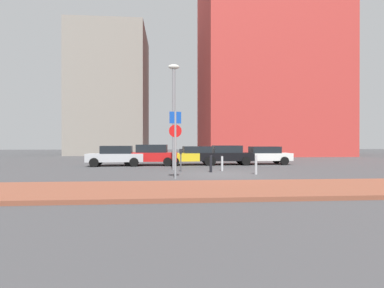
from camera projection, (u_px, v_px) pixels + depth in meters
ground_plane at (219, 174)px, 15.82m from camera, size 120.00×120.00×0.00m
sidewalk_brick at (246, 189)px, 10.27m from camera, size 40.00×3.86×0.14m
parked_car_silver at (116, 155)px, 21.44m from camera, size 4.14×2.11×1.48m
parked_car_red at (150, 155)px, 21.99m from camera, size 4.23×2.16×1.56m
parked_car_yellow at (193, 155)px, 22.35m from camera, size 4.13×2.12×1.43m
parked_car_black at (226, 155)px, 22.63m from camera, size 4.15×2.03×1.49m
parked_car_white at (262, 155)px, 22.97m from camera, size 4.48×1.94×1.41m
parking_sign_post at (175, 136)px, 13.65m from camera, size 0.60×0.13×3.18m
parking_meter at (181, 157)px, 17.16m from camera, size 0.18×0.14×1.34m
street_lamp at (174, 107)px, 18.18m from camera, size 0.70×0.36×6.58m
traffic_bollard_near at (211, 164)px, 16.81m from camera, size 0.15×0.15×0.98m
traffic_bollard_mid at (256, 165)px, 15.61m from camera, size 0.13×0.13×1.03m
traffic_bollard_far at (222, 164)px, 17.61m from camera, size 0.13×0.13×0.88m
building_colorful_midrise at (265, 58)px, 42.15m from camera, size 18.02×15.80×27.87m
building_under_construction at (111, 93)px, 43.27m from camera, size 10.27×11.39×18.06m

